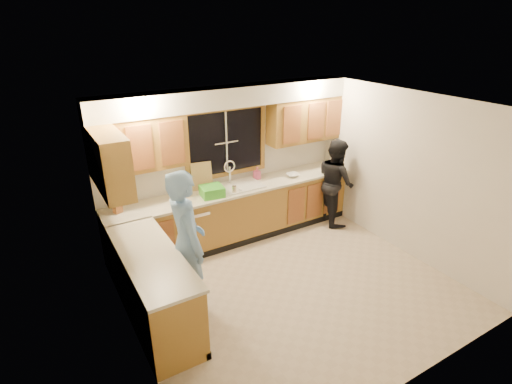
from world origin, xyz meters
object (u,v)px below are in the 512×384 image
Objects in this scene: knife_block at (117,206)px; dish_crate at (212,191)px; dishwasher at (189,229)px; sink at (235,191)px; soap_bottle at (257,173)px; stove at (169,316)px; man at (187,244)px; woman at (335,182)px; bowl at (293,175)px.

dish_crate is at bearing -26.93° from knife_block.
knife_block reaches higher than dishwasher.
sink reaches higher than soap_bottle.
stove is 4.30× the size of soap_bottle.
man is 1.22× the size of woman.
man is at bearing 49.65° from stove.
knife_block is 0.61× the size of dish_crate.
woman is at bearing -11.75° from sink.
stove is 0.58× the size of woman.
stove is (-1.80, -1.82, -0.41)m from sink.
dish_crate reaches higher than bowl.
dish_crate is 1.54m from bowl.
woman is 7.14× the size of bowl.
bowl is (2.88, 1.74, 0.50)m from stove.
dishwasher is at bearing 62.31° from stove.
dishwasher is 0.91× the size of stove.
man is 8.69× the size of bowl.
stove is 2.69× the size of dish_crate.
woman is at bearing -72.09° from man.
sink is 3.97× the size of bowl.
woman reaches higher than soap_bottle.
woman is 3.68m from knife_block.
knife_block is at bearing 91.34° from stove.
dishwasher is at bearing 178.02° from bowl.
man is at bearing 120.11° from woman.
sink is at bearing 92.19° from woman.
soap_bottle reaches higher than dish_crate.
woman is (3.14, 0.91, -0.17)m from man.
knife_block is (-1.84, 0.04, 0.16)m from sink.
soap_bottle is (2.34, 0.11, 0.00)m from knife_block.
dish_crate is at bearing -35.06° from man.
bowl is (2.92, -0.12, -0.07)m from knife_block.
sink is 0.56× the size of woman.
bowl is at bearing 81.86° from woman.
sink is at bearing 13.68° from dish_crate.
bowl is (0.58, -0.23, -0.08)m from soap_bottle.
bowl is at bearing -61.81° from man.
woman is 7.65× the size of knife_block.
woman is 1.43m from soap_bottle.
bowl is at bearing -21.48° from soap_bottle.
dish_crate reaches higher than stove.
dishwasher is 2.00m from bowl.
sink is at bearing -21.82° from knife_block.
woman is 2.29m from dish_crate.
bowl is (1.54, 0.03, -0.05)m from dish_crate.
bowl is (2.42, 1.20, 0.00)m from man.
man reaches higher than sink.
man is at bearing -142.02° from soap_bottle.
man is 1.47m from dish_crate.
dish_crate is 1.54× the size of bowl.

